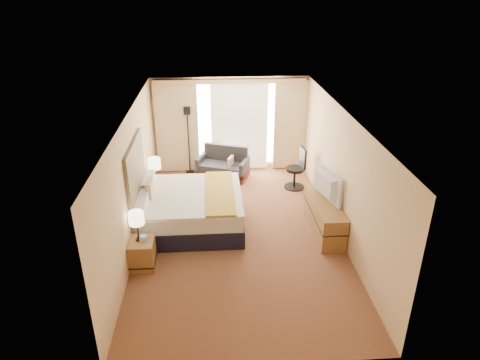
{
  "coord_description": "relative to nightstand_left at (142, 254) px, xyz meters",
  "views": [
    {
      "loc": [
        -0.5,
        -7.79,
        4.9
      ],
      "look_at": [
        0.06,
        0.4,
        1.05
      ],
      "focal_mm": 32.0,
      "sensor_mm": 36.0,
      "label": 1
    }
  ],
  "objects": [
    {
      "name": "media_dresser",
      "position": [
        3.7,
        1.05,
        0.07
      ],
      "size": [
        0.5,
        1.8,
        0.7
      ],
      "primitive_type": "cube",
      "color": "olive",
      "rests_on": "floor"
    },
    {
      "name": "floor",
      "position": [
        1.87,
        1.05,
        -0.28
      ],
      "size": [
        4.2,
        7.0,
        0.02
      ],
      "primitive_type": "cube",
      "color": "#501D16",
      "rests_on": "ground"
    },
    {
      "name": "desk_chair",
      "position": [
        3.52,
        3.16,
        0.21
      ],
      "size": [
        0.52,
        0.52,
        1.08
      ],
      "rotation": [
        0.0,
        0.0,
        0.11
      ],
      "color": "black",
      "rests_on": "floor"
    },
    {
      "name": "loveseat",
      "position": [
        1.65,
        3.97,
        0.0
      ],
      "size": [
        1.5,
        1.15,
        0.83
      ],
      "rotation": [
        0.0,
        0.0,
        -0.37
      ],
      "color": "#531A17",
      "rests_on": "floor"
    },
    {
      "name": "lamp_right",
      "position": [
        0.01,
        2.52,
        0.75
      ],
      "size": [
        0.29,
        0.29,
        0.62
      ],
      "color": "black",
      "rests_on": "nightstand_right"
    },
    {
      "name": "wall_back",
      "position": [
        1.87,
        4.55,
        1.02
      ],
      "size": [
        4.2,
        0.02,
        2.6
      ],
      "primitive_type": "cube",
      "color": "#D7B383",
      "rests_on": "ground"
    },
    {
      "name": "wall_right",
      "position": [
        3.97,
        1.05,
        1.02
      ],
      "size": [
        0.02,
        7.0,
        2.6
      ],
      "primitive_type": "cube",
      "color": "#D7B383",
      "rests_on": "ground"
    },
    {
      "name": "headboard",
      "position": [
        -0.19,
        1.25,
        1.01
      ],
      "size": [
        0.06,
        1.85,
        1.5
      ],
      "primitive_type": "cube",
      "color": "black",
      "rests_on": "wall_left"
    },
    {
      "name": "ceiling",
      "position": [
        1.87,
        1.05,
        2.33
      ],
      "size": [
        4.2,
        7.0,
        0.02
      ],
      "primitive_type": "cube",
      "color": "silver",
      "rests_on": "wall_back"
    },
    {
      "name": "window",
      "position": [
        2.12,
        4.52,
        1.04
      ],
      "size": [
        2.3,
        0.02,
        2.3
      ],
      "primitive_type": "cube",
      "color": "white",
      "rests_on": "wall_back"
    },
    {
      "name": "curtains",
      "position": [
        1.87,
        4.44,
        1.13
      ],
      "size": [
        4.12,
        0.19,
        2.56
      ],
      "color": "beige",
      "rests_on": "floor"
    },
    {
      "name": "wall_front",
      "position": [
        1.87,
        -2.45,
        1.02
      ],
      "size": [
        4.2,
        0.02,
        2.6
      ],
      "primitive_type": "cube",
      "color": "#D7B383",
      "rests_on": "ground"
    },
    {
      "name": "tissue_box",
      "position": [
        0.06,
        0.01,
        0.33
      ],
      "size": [
        0.14,
        0.14,
        0.11
      ],
      "primitive_type": "cube",
      "rotation": [
        0.0,
        0.0,
        -0.22
      ],
      "color": "#8CADD8",
      "rests_on": "nightstand_left"
    },
    {
      "name": "telephone",
      "position": [
        -0.02,
        2.32,
        0.31
      ],
      "size": [
        0.18,
        0.16,
        0.06
      ],
      "primitive_type": "cube",
      "rotation": [
        0.0,
        0.0,
        -0.2
      ],
      "color": "black",
      "rests_on": "nightstand_right"
    },
    {
      "name": "lamp_left",
      "position": [
        -0.04,
        0.04,
        0.73
      ],
      "size": [
        0.28,
        0.28,
        0.59
      ],
      "color": "black",
      "rests_on": "nightstand_left"
    },
    {
      "name": "floor_lamp",
      "position": [
        0.72,
        4.35,
        1.05
      ],
      "size": [
        0.24,
        0.24,
        1.87
      ],
      "color": "black",
      "rests_on": "floor"
    },
    {
      "name": "nightstand_right",
      "position": [
        0.0,
        2.5,
        0.0
      ],
      "size": [
        0.45,
        0.52,
        0.55
      ],
      "primitive_type": "cube",
      "color": "olive",
      "rests_on": "floor"
    },
    {
      "name": "television",
      "position": [
        3.65,
        1.19,
        0.74
      ],
      "size": [
        0.42,
        1.11,
        0.64
      ],
      "primitive_type": "imported",
      "rotation": [
        0.0,
        0.0,
        1.83
      ],
      "color": "black",
      "rests_on": "media_dresser"
    },
    {
      "name": "nightstand_left",
      "position": [
        0.0,
        0.0,
        0.0
      ],
      "size": [
        0.45,
        0.52,
        0.55
      ],
      "primitive_type": "cube",
      "color": "olive",
      "rests_on": "floor"
    },
    {
      "name": "bed",
      "position": [
        0.81,
        1.43,
        0.13
      ],
      "size": [
        2.28,
        2.09,
        1.11
      ],
      "color": "black",
      "rests_on": "floor"
    },
    {
      "name": "wall_left",
      "position": [
        -0.23,
        1.05,
        1.02
      ],
      "size": [
        0.02,
        7.0,
        2.6
      ],
      "primitive_type": "cube",
      "color": "#D7B383",
      "rests_on": "ground"
    }
  ]
}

